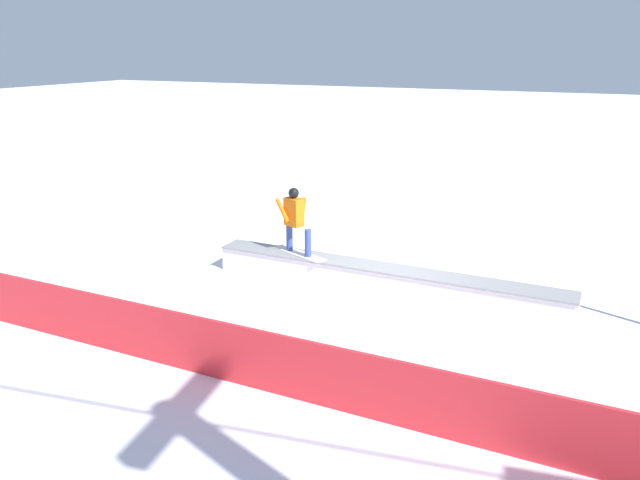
% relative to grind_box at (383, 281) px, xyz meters
% --- Properties ---
extents(ground_plane, '(120.00, 120.00, 0.00)m').
position_rel_grind_box_xyz_m(ground_plane, '(0.00, 0.00, -0.25)').
color(ground_plane, white).
extents(grind_box, '(7.40, 0.75, 0.54)m').
position_rel_grind_box_xyz_m(grind_box, '(0.00, 0.00, 0.00)').
color(grind_box, white).
rests_on(grind_box, ground_plane).
extents(snowboarder, '(1.43, 0.79, 1.42)m').
position_rel_grind_box_xyz_m(snowboarder, '(2.02, -0.07, 1.06)').
color(snowboarder, silver).
rests_on(snowboarder, grind_box).
extents(safety_fence, '(12.29, 0.26, 0.95)m').
position_rel_grind_box_xyz_m(safety_fence, '(0.00, 4.28, 0.23)').
color(safety_fence, red).
rests_on(safety_fence, ground_plane).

